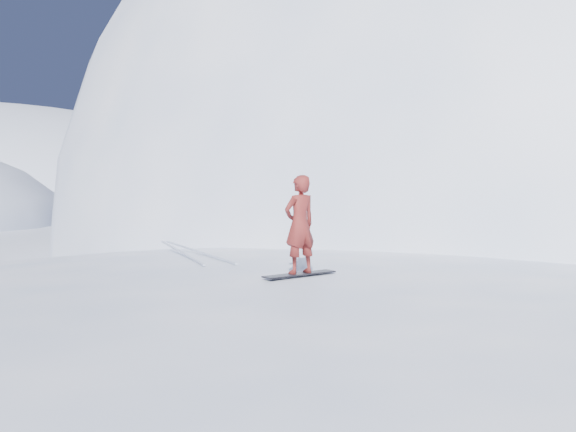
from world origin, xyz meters
name	(u,v)px	position (x,y,z in m)	size (l,w,h in m)	color
ground	(315,409)	(0.00, 0.00, 0.00)	(400.00, 400.00, 0.00)	white
near_ridge	(322,362)	(1.00, 3.00, 0.00)	(36.00, 28.00, 4.80)	white
summit_peak	(530,246)	(22.00, 26.00, 0.00)	(60.00, 56.00, 56.00)	white
peak_shoulder	(396,263)	(10.00, 20.00, 0.00)	(28.00, 24.00, 18.00)	white
wind_bumps	(264,378)	(-0.56, 2.12, 0.00)	(16.00, 14.40, 1.00)	white
snowboard	(300,274)	(-0.09, 0.83, 2.41)	(1.61, 0.30, 0.03)	black
snowboarder	(300,224)	(-0.09, 0.83, 3.39)	(0.70, 0.46, 1.92)	maroon
board_tracks	(188,250)	(-1.89, 5.65, 2.42)	(1.46, 5.97, 0.04)	silver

